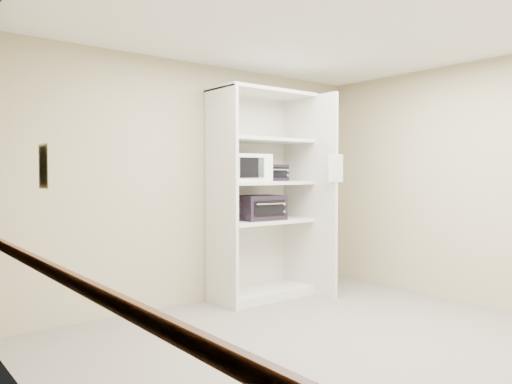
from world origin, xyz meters
TOP-DOWN VIEW (x-y plane):
  - floor at (0.00, 0.00)m, footprint 4.50×4.00m
  - ceiling at (0.00, 0.00)m, footprint 4.50×4.00m
  - wall_back at (0.00, 2.00)m, footprint 4.50×0.02m
  - wall_left at (-2.25, 0.00)m, footprint 0.02×4.00m
  - wall_right at (2.25, 0.00)m, footprint 0.02×4.00m
  - shelving_unit at (0.67, 1.70)m, footprint 1.24×0.92m
  - microwave at (0.32, 1.65)m, footprint 0.53×0.42m
  - toaster_oven_upper at (0.77, 1.72)m, footprint 0.34×0.26m
  - toaster_oven_lower at (0.56, 1.67)m, footprint 0.54×0.42m
  - paper_sign at (1.20, 1.07)m, footprint 0.24×0.02m
  - chair_rail at (-2.23, 0.00)m, footprint 0.04×3.98m
  - wall_poster at (-2.24, 0.20)m, footprint 0.01×0.19m

SIDE VIEW (x-z plane):
  - floor at x=0.00m, z-range -0.01..0.01m
  - chair_rail at x=-2.23m, z-range 0.86..0.94m
  - toaster_oven_lower at x=0.56m, z-range 0.92..1.21m
  - shelving_unit at x=0.67m, z-range -0.08..2.34m
  - wall_back at x=0.00m, z-range 0.00..2.70m
  - wall_left at x=-2.25m, z-range 0.00..2.70m
  - wall_right at x=2.25m, z-range 0.00..2.70m
  - toaster_oven_upper at x=0.77m, z-range 1.37..1.57m
  - wall_poster at x=-2.24m, z-range 1.36..1.63m
  - paper_sign at x=1.20m, z-range 1.36..1.67m
  - microwave at x=0.32m, z-range 1.37..1.68m
  - ceiling at x=0.00m, z-range 2.70..2.71m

